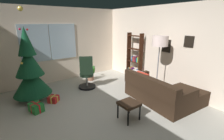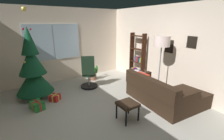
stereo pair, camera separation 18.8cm
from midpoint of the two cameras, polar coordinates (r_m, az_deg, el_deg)
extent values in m
cube|color=#B0ADA2|center=(3.89, 0.12, -16.42)|extent=(4.61, 5.88, 0.10)
cube|color=beige|center=(6.02, -16.18, 8.63)|extent=(4.61, 0.10, 2.57)
cube|color=silver|center=(5.75, -23.81, 8.80)|extent=(0.90, 0.03, 1.20)
cube|color=silver|center=(5.98, -15.04, 9.92)|extent=(0.90, 0.03, 1.20)
cube|color=beige|center=(5.03, 23.15, 6.40)|extent=(0.10, 5.88, 2.57)
cube|color=black|center=(4.71, 27.72, 8.83)|extent=(0.02, 0.26, 0.30)
cube|color=black|center=(5.09, 20.78, 7.92)|extent=(0.02, 0.28, 0.38)
cube|color=black|center=(4.49, 17.24, -8.83)|extent=(0.99, 1.84, 0.39)
cube|color=black|center=(4.12, 14.38, -5.24)|extent=(0.36, 1.78, 0.36)
cube|color=black|center=(3.91, 26.17, -9.06)|extent=(0.84, 0.21, 0.20)
cube|color=black|center=(4.93, 10.83, -2.32)|extent=(0.84, 0.21, 0.20)
cube|color=black|center=(4.78, 27.65, -8.47)|extent=(0.73, 0.89, 0.39)
cube|color=red|center=(4.44, 12.42, -3.62)|extent=(0.20, 0.40, 0.41)
cube|color=beige|center=(4.57, 10.94, -2.93)|extent=(0.19, 0.40, 0.41)
cube|color=black|center=(3.54, 7.18, -12.00)|extent=(0.40, 0.40, 0.06)
cylinder|color=black|center=(3.44, 6.70, -16.93)|extent=(0.04, 0.04, 0.35)
cylinder|color=black|center=(3.64, 10.98, -15.06)|extent=(0.04, 0.04, 0.35)
cylinder|color=black|center=(3.66, 3.16, -14.55)|extent=(0.04, 0.04, 0.35)
cylinder|color=black|center=(3.85, 7.37, -12.97)|extent=(0.04, 0.04, 0.35)
cylinder|color=#4C331E|center=(5.09, -24.44, -7.90)|extent=(0.12, 0.12, 0.16)
cone|color=#104126|center=(4.93, -25.07, -3.15)|extent=(0.99, 0.99, 0.74)
cone|color=#104126|center=(4.79, -25.88, 3.01)|extent=(0.72, 0.72, 0.74)
cone|color=#104126|center=(4.70, -26.74, 9.46)|extent=(0.44, 0.44, 0.74)
sphere|color=red|center=(4.73, -26.14, 12.95)|extent=(0.05, 0.05, 0.05)
sphere|color=gold|center=(4.57, -27.83, 2.53)|extent=(0.06, 0.06, 0.06)
sphere|color=silver|center=(4.88, -25.23, 7.91)|extent=(0.05, 0.05, 0.05)
sphere|color=blue|center=(4.79, -26.85, 12.18)|extent=(0.06, 0.06, 0.06)
sphere|color=#1E8C4C|center=(5.13, -22.13, -0.75)|extent=(0.07, 0.07, 0.07)
sphere|color=#B21433|center=(4.73, -28.24, 12.82)|extent=(0.06, 0.06, 0.06)
sphere|color=#F2D14C|center=(4.69, -28.04, 18.75)|extent=(0.12, 0.12, 0.12)
cube|color=red|center=(4.68, -18.67, -9.37)|extent=(0.34, 0.33, 0.17)
cube|color=#EAD84C|center=(4.68, -18.67, -9.37)|extent=(0.20, 0.20, 0.17)
cube|color=#EAD84C|center=(4.68, -18.67, -9.37)|extent=(0.19, 0.20, 0.17)
cube|color=#1E722D|center=(4.39, -24.02, -11.55)|extent=(0.33, 0.39, 0.21)
cube|color=red|center=(4.39, -24.02, -11.55)|extent=(0.13, 0.34, 0.22)
cube|color=red|center=(4.39, -24.02, -11.55)|extent=(0.25, 0.11, 0.22)
cylinder|color=black|center=(5.37, -7.16, -5.73)|extent=(0.56, 0.56, 0.06)
cylinder|color=#B2B2B7|center=(5.29, -7.25, -3.48)|extent=(0.05, 0.05, 0.39)
cylinder|color=black|center=(5.22, -7.33, -1.48)|extent=(0.44, 0.44, 0.09)
cube|color=black|center=(4.94, -7.50, 1.59)|extent=(0.39, 0.26, 0.58)
cube|color=black|center=(5.54, 12.10, 3.75)|extent=(0.18, 0.04, 1.72)
cube|color=black|center=(5.96, 7.98, 4.89)|extent=(0.18, 0.04, 1.72)
cube|color=black|center=(5.91, 9.67, -1.43)|extent=(0.18, 0.56, 0.02)
cube|color=black|center=(5.78, 9.89, 2.86)|extent=(0.18, 0.56, 0.02)
cube|color=black|center=(5.69, 10.12, 7.32)|extent=(0.18, 0.56, 0.02)
cube|color=black|center=(5.63, 10.36, 11.89)|extent=(0.18, 0.56, 0.02)
cube|color=#AA2A25|center=(5.76, 11.29, -1.11)|extent=(0.13, 0.07, 0.15)
cube|color=navy|center=(5.80, 10.61, -0.80)|extent=(0.17, 0.06, 0.18)
cube|color=beige|center=(5.85, 10.19, -0.67)|extent=(0.14, 0.05, 0.16)
cube|color=#2F6946|center=(5.92, 9.74, -0.56)|extent=(0.13, 0.07, 0.14)
cube|color=#712679|center=(5.95, 9.19, -0.17)|extent=(0.15, 0.04, 0.19)
cube|color=#B87028|center=(5.99, 8.77, 0.03)|extent=(0.16, 0.05, 0.21)
cube|color=#40544C|center=(6.06, 8.31, 0.07)|extent=(0.14, 0.08, 0.17)
cube|color=olive|center=(5.62, 11.59, 3.52)|extent=(0.15, 0.04, 0.20)
cube|color=#197D81|center=(5.67, 11.18, 3.42)|extent=(0.13, 0.06, 0.15)
cube|color=maroon|center=(5.70, 10.63, 3.79)|extent=(0.16, 0.06, 0.20)
cube|color=#9C2F25|center=(5.77, 10.05, 3.80)|extent=(0.15, 0.07, 0.17)
cube|color=#25517D|center=(5.81, 9.57, 3.97)|extent=(0.16, 0.05, 0.18)
cylinder|color=slate|center=(4.96, 16.91, -8.54)|extent=(0.28, 0.28, 0.03)
cylinder|color=slate|center=(4.70, 17.66, -0.54)|extent=(0.03, 0.03, 1.42)
cylinder|color=#F9DCD3|center=(4.53, 18.62, 9.74)|extent=(0.42, 0.42, 0.28)
cylinder|color=#905E47|center=(5.97, -5.88, -2.39)|extent=(0.24, 0.24, 0.24)
ellipsoid|color=#327727|center=(5.87, -7.32, 0.27)|extent=(0.15, 0.24, 0.38)
ellipsoid|color=#327727|center=(5.83, -5.37, -0.28)|extent=(0.15, 0.18, 0.29)
ellipsoid|color=#327727|center=(5.92, -4.69, 0.22)|extent=(0.15, 0.14, 0.32)
camera|label=1|loc=(0.09, -88.61, 0.43)|focal=25.54mm
camera|label=2|loc=(0.09, 91.39, -0.43)|focal=25.54mm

